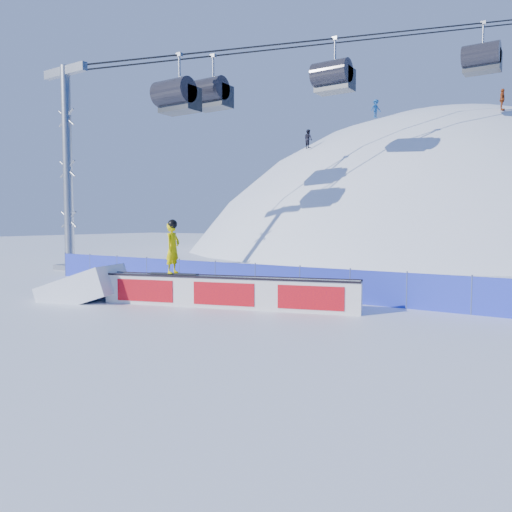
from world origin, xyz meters
The scene contains 8 objects.
ground centered at (0.00, 0.00, 0.00)m, with size 160.00×160.00×0.00m, color white.
snow_hill centered at (0.00, 42.00, -18.00)m, with size 64.00×64.00×64.00m.
safety_fence centered at (0.00, 4.50, 0.60)m, with size 22.05×0.05×1.30m.
chairlift centered at (4.74, 27.49, 16.89)m, with size 40.80×41.70×22.00m.
rail_box centered at (1.87, 1.39, 0.53)m, with size 8.72×3.17×1.07m.
snow_ramp centered at (-3.46, -0.22, 0.00)m, with size 2.78×1.85×1.04m, color white, non-canonical shape.
snowboarder centered at (0.00, 0.83, 2.00)m, with size 1.83×0.83×1.89m.
distant_skiers centered at (-0.24, 30.85, 11.77)m, with size 19.73×6.77×4.85m.
Camera 1 is at (11.77, -11.95, 2.90)m, focal length 35.00 mm.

